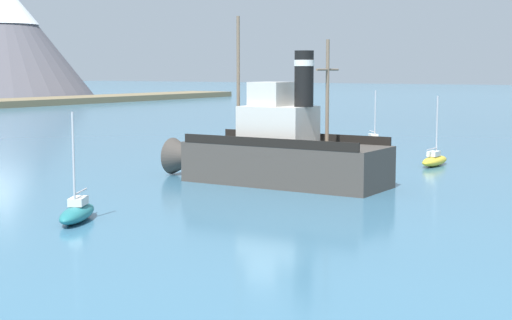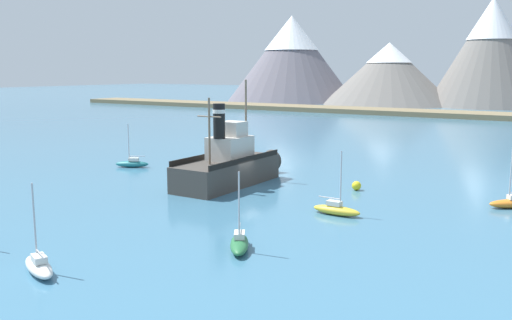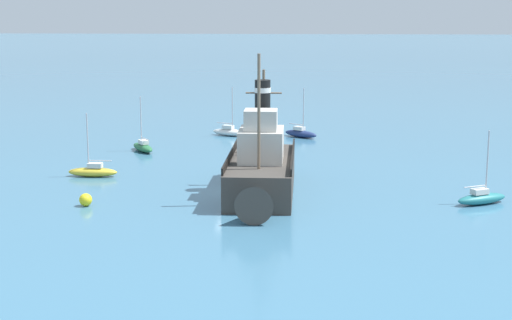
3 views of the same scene
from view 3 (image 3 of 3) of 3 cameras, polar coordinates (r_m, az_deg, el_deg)
The scene contains 8 objects.
ground_plane at distance 55.16m, azimuth -1.65°, elevation -2.35°, with size 600.00×600.00×0.00m, color teal.
old_tugboat at distance 53.96m, azimuth 0.37°, elevation -0.66°, with size 4.47×14.41×9.90m.
sailboat_yellow at distance 61.30m, azimuth -11.78°, elevation -0.79°, with size 3.82×1.17×4.90m.
sailboat_white at distance 78.70m, azimuth -1.92°, elevation 2.08°, with size 3.93×2.49×4.90m.
sailboat_green at distance 71.02m, azimuth -8.23°, elevation 0.96°, with size 2.96×3.80×4.90m.
sailboat_teal at distance 53.90m, azimuth 16.09°, elevation -2.65°, with size 3.87×2.75×4.90m.
sailboat_navy at distance 77.93m, azimuth 3.27°, elevation 1.97°, with size 3.69×3.17×4.90m.
mooring_buoy at distance 52.47m, azimuth -12.29°, elevation -2.84°, with size 0.84×0.84×0.84m, color yellow.
Camera 3 is at (-5.01, 53.38, 12.97)m, focal length 55.00 mm.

